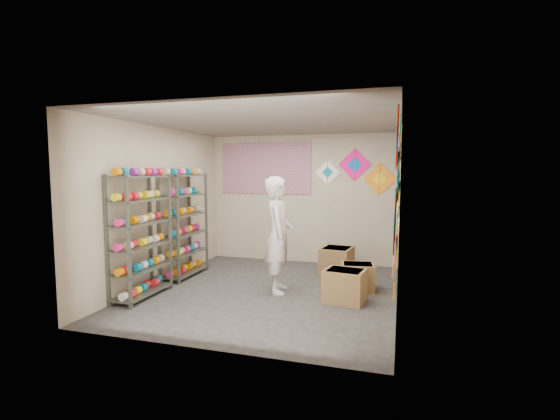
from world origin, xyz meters
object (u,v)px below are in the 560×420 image
(shopkeeper, at_px, (279,235))
(carton_c, at_px, (337,261))
(carton_b, at_px, (358,277))
(carton_a, at_px, (345,286))
(shelf_rack_front, at_px, (141,236))
(shelf_rack_back, at_px, (184,225))

(shopkeeper, distance_m, carton_c, 1.66)
(carton_b, bearing_deg, carton_c, 110.65)
(carton_a, height_order, carton_c, carton_c)
(shelf_rack_front, distance_m, shelf_rack_back, 1.30)
(shelf_rack_front, distance_m, shopkeeper, 2.13)
(shelf_rack_front, distance_m, carton_a, 3.18)
(carton_a, distance_m, carton_b, 0.68)
(shopkeeper, relative_size, carton_c, 3.14)
(carton_c, bearing_deg, shelf_rack_back, -153.81)
(shopkeeper, bearing_deg, shelf_rack_front, 100.28)
(shopkeeper, bearing_deg, shelf_rack_back, 63.61)
(shelf_rack_back, bearing_deg, shopkeeper, -12.34)
(shelf_rack_front, distance_m, carton_b, 3.50)
(shelf_rack_front, height_order, carton_a, shelf_rack_front)
(shelf_rack_back, distance_m, shopkeeper, 1.98)
(shelf_rack_front, relative_size, carton_c, 3.21)
(shelf_rack_back, bearing_deg, carton_b, 0.68)
(shelf_rack_back, height_order, shopkeeper, shelf_rack_back)
(shelf_rack_front, relative_size, shopkeeper, 1.02)
(carton_b, bearing_deg, shopkeeper, -167.42)
(carton_c, bearing_deg, shopkeeper, -111.58)
(carton_b, distance_m, carton_c, 0.99)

